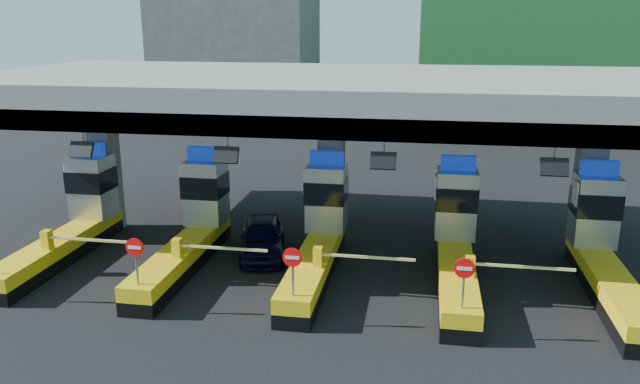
# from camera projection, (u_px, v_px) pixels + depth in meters

# --- Properties ---
(ground) EXTENTS (120.00, 120.00, 0.00)m
(ground) POSITION_uv_depth(u_px,v_px,m) (319.00, 269.00, 23.49)
(ground) COLOR black
(ground) RESTS_ON ground
(toll_canopy) EXTENTS (28.00, 12.09, 7.00)m
(toll_canopy) POSITION_uv_depth(u_px,v_px,m) (331.00, 96.00, 24.58)
(toll_canopy) COLOR slate
(toll_canopy) RESTS_ON ground
(toll_lane_far_left) EXTENTS (4.43, 8.00, 4.16)m
(toll_lane_far_left) POSITION_uv_depth(u_px,v_px,m) (75.00, 217.00, 25.01)
(toll_lane_far_left) COLOR black
(toll_lane_far_left) RESTS_ON ground
(toll_lane_left) EXTENTS (4.43, 8.00, 4.16)m
(toll_lane_left) POSITION_uv_depth(u_px,v_px,m) (194.00, 224.00, 24.20)
(toll_lane_left) COLOR black
(toll_lane_left) RESTS_ON ground
(toll_lane_center) EXTENTS (4.43, 8.00, 4.16)m
(toll_lane_center) POSITION_uv_depth(u_px,v_px,m) (320.00, 231.00, 23.38)
(toll_lane_center) COLOR black
(toll_lane_center) RESTS_ON ground
(toll_lane_right) EXTENTS (4.43, 8.00, 4.16)m
(toll_lane_right) POSITION_uv_depth(u_px,v_px,m) (456.00, 239.00, 22.57)
(toll_lane_right) COLOR black
(toll_lane_right) RESTS_ON ground
(toll_lane_far_right) EXTENTS (4.43, 8.00, 4.16)m
(toll_lane_far_right) POSITION_uv_depth(u_px,v_px,m) (602.00, 247.00, 21.75)
(toll_lane_far_right) COLOR black
(toll_lane_far_right) RESTS_ON ground
(bg_building_concrete) EXTENTS (14.00, 10.00, 18.00)m
(bg_building_concrete) POSITION_uv_depth(u_px,v_px,m) (236.00, 20.00, 57.56)
(bg_building_concrete) COLOR #4C4C49
(bg_building_concrete) RESTS_ON ground
(van) EXTENTS (2.67, 4.57, 1.46)m
(van) POSITION_uv_depth(u_px,v_px,m) (263.00, 237.00, 24.70)
(van) COLOR black
(van) RESTS_ON ground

